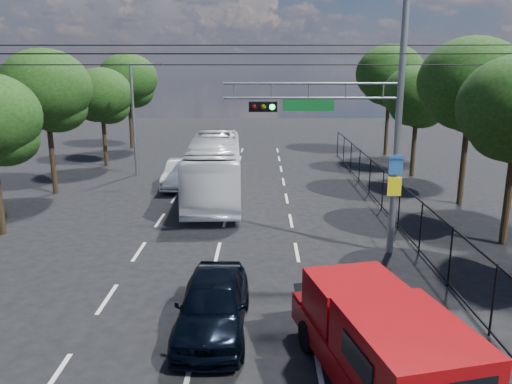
{
  "coord_description": "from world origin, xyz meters",
  "views": [
    {
      "loc": [
        1.66,
        -9.77,
        6.78
      ],
      "look_at": [
        1.47,
        6.18,
        2.8
      ],
      "focal_mm": 35.0,
      "sensor_mm": 36.0,
      "label": 1
    }
  ],
  "objects_px": {
    "white_bus": "(215,168)",
    "white_van": "(182,174)",
    "red_pickup": "(379,342)",
    "navy_hatchback": "(213,304)",
    "signal_mast": "(365,113)"
  },
  "relations": [
    {
      "from": "signal_mast",
      "to": "navy_hatchback",
      "type": "height_order",
      "value": "signal_mast"
    },
    {
      "from": "red_pickup",
      "to": "navy_hatchback",
      "type": "height_order",
      "value": "red_pickup"
    },
    {
      "from": "signal_mast",
      "to": "red_pickup",
      "type": "relative_size",
      "value": 1.56
    },
    {
      "from": "white_bus",
      "to": "signal_mast",
      "type": "bearing_deg",
      "value": -56.81
    },
    {
      "from": "white_bus",
      "to": "white_van",
      "type": "xyz_separation_m",
      "value": [
        -2.14,
        2.31,
        -0.8
      ]
    },
    {
      "from": "white_bus",
      "to": "white_van",
      "type": "bearing_deg",
      "value": 129.69
    },
    {
      "from": "navy_hatchback",
      "to": "white_bus",
      "type": "distance_m",
      "value": 14.24
    },
    {
      "from": "signal_mast",
      "to": "white_bus",
      "type": "distance_m",
      "value": 11.0
    },
    {
      "from": "red_pickup",
      "to": "white_van",
      "type": "distance_m",
      "value": 20.26
    },
    {
      "from": "red_pickup",
      "to": "navy_hatchback",
      "type": "distance_m",
      "value": 4.53
    },
    {
      "from": "red_pickup",
      "to": "white_bus",
      "type": "bearing_deg",
      "value": 106.78
    },
    {
      "from": "signal_mast",
      "to": "white_van",
      "type": "xyz_separation_m",
      "value": [
        -8.28,
        10.66,
        -4.46
      ]
    },
    {
      "from": "white_bus",
      "to": "white_van",
      "type": "distance_m",
      "value": 3.24
    },
    {
      "from": "signal_mast",
      "to": "white_bus",
      "type": "bearing_deg",
      "value": 126.34
    },
    {
      "from": "navy_hatchback",
      "to": "white_bus",
      "type": "xyz_separation_m",
      "value": [
        -1.25,
        14.17,
        0.81
      ]
    }
  ]
}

